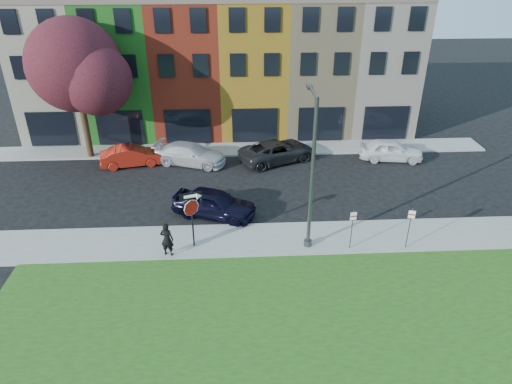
{
  "coord_description": "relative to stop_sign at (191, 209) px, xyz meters",
  "views": [
    {
      "loc": [
        -1.63,
        -16.42,
        13.33
      ],
      "look_at": [
        -0.55,
        4.0,
        2.32
      ],
      "focal_mm": 32.0,
      "sensor_mm": 36.0,
      "label": 1
    }
  ],
  "objects": [
    {
      "name": "rowhouse_block",
      "position": [
        1.23,
        18.59,
        2.72
      ],
      "size": [
        30.0,
        10.12,
        10.0
      ],
      "color": "beige",
      "rests_on": "ground"
    },
    {
      "name": "sidewalk_near",
      "position": [
        5.73,
        0.41,
        -2.21
      ],
      "size": [
        40.0,
        3.0,
        0.12
      ],
      "primitive_type": "cube",
      "color": "gray",
      "rests_on": "ground"
    },
    {
      "name": "parked_car_white",
      "position": [
        13.17,
        10.09,
        -1.52
      ],
      "size": [
        3.0,
        4.88,
        1.49
      ],
      "primitive_type": "imported",
      "rotation": [
        0.0,
        0.0,
        1.43
      ],
      "color": "white",
      "rests_on": "ground"
    },
    {
      "name": "parked_car_silver",
      "position": [
        -0.91,
        10.16,
        -1.55
      ],
      "size": [
        4.76,
        6.09,
        1.45
      ],
      "primitive_type": "imported",
      "rotation": [
        0.0,
        0.0,
        1.28
      ],
      "color": "silver",
      "rests_on": "ground"
    },
    {
      "name": "parking_sign_a",
      "position": [
        7.76,
        -0.6,
        -0.81
      ],
      "size": [
        0.32,
        0.11,
        2.15
      ],
      "rotation": [
        0.0,
        0.0,
        0.16
      ],
      "color": "#434547",
      "rests_on": "sidewalk_near"
    },
    {
      "name": "parked_car_red",
      "position": [
        -4.88,
        10.11,
        -1.57
      ],
      "size": [
        3.12,
        4.82,
        1.4
      ],
      "primitive_type": "imported",
      "rotation": [
        0.0,
        0.0,
        1.77
      ],
      "color": "maroon",
      "rests_on": "ground"
    },
    {
      "name": "parking_sign_b",
      "position": [
        10.56,
        -0.7,
        -0.77
      ],
      "size": [
        0.31,
        0.12,
        2.22
      ],
      "rotation": [
        0.0,
        0.0,
        -0.25
      ],
      "color": "#434547",
      "rests_on": "sidewalk_near"
    },
    {
      "name": "stop_sign",
      "position": [
        0.0,
        0.0,
        0.0
      ],
      "size": [
        1.02,
        0.35,
        3.01
      ],
      "rotation": [
        0.0,
        0.0,
        0.3
      ],
      "color": "black",
      "rests_on": "sidewalk_near"
    },
    {
      "name": "tree_purple",
      "position": [
        -8.02,
        11.67,
        4.13
      ],
      "size": [
        7.31,
        6.39,
        9.49
      ],
      "color": "black",
      "rests_on": "sidewalk_far"
    },
    {
      "name": "street_lamp",
      "position": [
        5.69,
        -0.06,
        1.7
      ],
      "size": [
        0.4,
        2.58,
        7.63
      ],
      "rotation": [
        0.0,
        0.0,
        -0.0
      ],
      "color": "#434547",
      "rests_on": "sidewalk_near"
    },
    {
      "name": "man",
      "position": [
        -1.2,
        -0.69,
        -1.27
      ],
      "size": [
        0.83,
        0.7,
        1.77
      ],
      "primitive_type": "imported",
      "rotation": [
        0.0,
        0.0,
        2.92
      ],
      "color": "black",
      "rests_on": "sidewalk_near"
    },
    {
      "name": "sedan_near",
      "position": [
        0.94,
        3.06,
        -1.48
      ],
      "size": [
        5.01,
        5.91,
        1.58
      ],
      "primitive_type": "imported",
      "rotation": [
        0.0,
        0.0,
        1.2
      ],
      "color": "black",
      "rests_on": "ground"
    },
    {
      "name": "ground",
      "position": [
        3.73,
        -2.59,
        -2.27
      ],
      "size": [
        120.0,
        120.0,
        0.0
      ],
      "primitive_type": "plane",
      "color": "black",
      "rests_on": "ground"
    },
    {
      "name": "sidewalk_far",
      "position": [
        0.73,
        12.41,
        -2.21
      ],
      "size": [
        40.0,
        2.4,
        0.12
      ],
      "primitive_type": "cube",
      "color": "gray",
      "rests_on": "ground"
    },
    {
      "name": "parked_car_dark",
      "position": [
        5.15,
        10.3,
        -1.52
      ],
      "size": [
        6.45,
        7.21,
        1.49
      ],
      "primitive_type": "imported",
      "rotation": [
        0.0,
        0.0,
        1.99
      ],
      "color": "black",
      "rests_on": "ground"
    }
  ]
}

